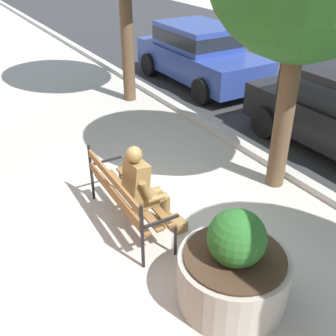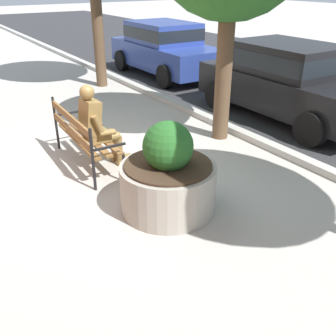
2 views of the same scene
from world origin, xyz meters
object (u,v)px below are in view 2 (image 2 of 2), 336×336
(park_bench, at_px, (82,134))
(concrete_planter, at_px, (168,179))
(parked_car_black, at_px, (288,79))
(parked_car_blue, at_px, (164,47))
(bronze_statue_seated, at_px, (100,129))

(park_bench, relative_size, concrete_planter, 1.45)
(concrete_planter, height_order, parked_car_black, parked_car_black)
(park_bench, bearing_deg, parked_car_blue, 135.84)
(concrete_planter, relative_size, parked_car_blue, 0.30)
(bronze_statue_seated, height_order, parked_car_black, parked_car_black)
(bronze_statue_seated, distance_m, parked_car_blue, 6.64)
(bronze_statue_seated, bearing_deg, parked_car_blue, 138.67)
(concrete_planter, bearing_deg, park_bench, -167.22)
(bronze_statue_seated, height_order, parked_car_blue, parked_car_blue)
(bronze_statue_seated, bearing_deg, park_bench, -139.61)
(park_bench, xyz_separation_m, parked_car_black, (0.11, 4.60, 0.30))
(parked_car_blue, xyz_separation_m, parked_car_black, (4.85, 0.00, 0.00))
(parked_car_blue, bearing_deg, bronze_statue_seated, -41.33)
(concrete_planter, bearing_deg, parked_car_black, 112.74)
(park_bench, relative_size, parked_car_black, 0.44)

